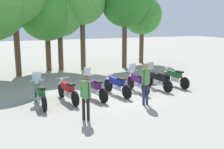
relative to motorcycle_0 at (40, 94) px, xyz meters
name	(u,v)px	position (x,y,z in m)	size (l,w,h in m)	color
ground_plane	(116,95)	(3.65, 0.29, -0.52)	(80.00, 80.00, 0.00)	gray
motorcycle_0	(40,94)	(0.00, 0.00, 0.00)	(0.62, 2.19, 1.37)	black
motorcycle_1	(68,90)	(1.21, 0.14, -0.01)	(0.62, 2.18, 0.99)	black
motorcycle_2	(94,87)	(2.43, 0.11, 0.00)	(0.66, 2.17, 1.37)	black
motorcycle_3	(117,85)	(3.65, 0.22, -0.01)	(0.64, 2.18, 0.99)	black
motorcycle_4	(137,82)	(4.87, 0.37, 0.00)	(0.62, 2.19, 1.37)	black
motorcycle_5	(157,79)	(6.08, 0.42, 0.00)	(0.62, 2.19, 1.37)	black
motorcycle_6	(175,77)	(7.30, 0.57, -0.01)	(0.62, 2.19, 0.99)	black
person_0	(86,94)	(1.20, -2.39, 0.47)	(0.37, 0.31, 1.68)	black
person_1	(146,80)	(4.10, -1.68, 0.55)	(0.41, 0.26, 1.80)	#232D4C
tree_2	(47,13)	(1.99, 8.09, 3.51)	(3.82, 3.82, 5.95)	brown
tree_3	(59,13)	(2.90, 8.20, 3.53)	(3.40, 3.40, 5.77)	brown
tree_4	(82,1)	(4.44, 7.68, 4.40)	(3.44, 3.44, 6.67)	brown
tree_5	(125,4)	(7.52, 7.09, 4.23)	(3.45, 3.45, 6.51)	brown
tree_6	(142,15)	(9.98, 8.74, 3.46)	(3.25, 3.25, 5.63)	brown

